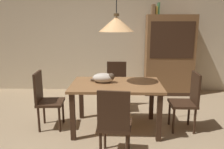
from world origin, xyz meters
TOP-DOWN VIEW (x-y plane):
  - ground at (0.00, 0.00)m, footprint 10.00×10.00m
  - back_wall at (0.00, 2.65)m, footprint 6.40×0.10m
  - dining_table at (0.12, 0.42)m, footprint 1.40×0.90m
  - chair_right_side at (1.24, 0.42)m, footprint 0.41×0.41m
  - chair_left_side at (-1.01, 0.42)m, footprint 0.42×0.42m
  - chair_near_front at (0.11, -0.46)m, footprint 0.44×0.44m
  - chair_far_back at (0.12, 1.30)m, footprint 0.40×0.40m
  - cat_sleeping at (-0.08, 0.49)m, footprint 0.39×0.22m
  - pendant_lamp at (0.12, 0.42)m, footprint 0.52×0.52m
  - hutch_bookcase at (1.34, 2.32)m, footprint 1.12×0.45m
  - book_brown_thick at (0.92, 2.32)m, footprint 0.06×0.24m
  - book_yellow_short at (0.99, 2.32)m, footprint 0.04×0.20m
  - book_green_slim at (1.04, 2.32)m, footprint 0.03×0.20m

SIDE VIEW (x-z plane):
  - ground at x=0.00m, z-range 0.00..0.00m
  - chair_right_side at x=1.24m, z-range 0.05..0.98m
  - chair_left_side at x=-1.01m, z-range 0.05..0.98m
  - chair_near_front at x=0.11m, z-range 0.05..0.98m
  - chair_far_back at x=0.12m, z-range 0.05..0.98m
  - dining_table at x=0.12m, z-range 0.27..1.02m
  - cat_sleeping at x=-0.08m, z-range 0.75..0.90m
  - hutch_bookcase at x=1.34m, z-range -0.04..1.81m
  - back_wall at x=0.00m, z-range 0.00..2.90m
  - pendant_lamp at x=0.12m, z-range 1.01..2.31m
  - book_yellow_short at x=0.99m, z-range 1.85..2.03m
  - book_brown_thick at x=0.92m, z-range 1.85..2.07m
  - book_green_slim at x=1.04m, z-range 1.85..2.11m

